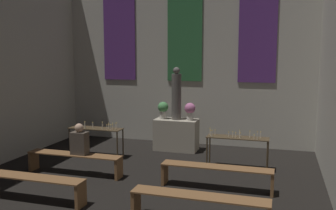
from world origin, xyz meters
TOP-DOWN VIEW (x-y plane):
  - wall_back at (0.00, 10.52)m, footprint 7.73×0.16m
  - altar at (0.00, 9.56)m, footprint 1.20×0.61m
  - statue at (0.00, 9.56)m, footprint 0.27×0.27m
  - flower_vase_left at (-0.39, 9.56)m, footprint 0.30×0.30m
  - flower_vase_right at (0.39, 9.56)m, footprint 0.30×0.30m
  - candle_rack_left at (-1.84, 8.31)m, footprint 1.44×0.42m
  - candle_rack_right at (1.85, 8.30)m, footprint 1.44×0.42m
  - pew_third_left at (-1.61, 5.20)m, footprint 2.23×0.36m
  - pew_third_right at (1.61, 5.20)m, footprint 2.23×0.36m
  - pew_back_left at (-1.61, 6.82)m, footprint 2.23×0.36m
  - pew_back_right at (1.61, 6.82)m, footprint 2.23×0.36m
  - person_seated at (-1.47, 6.82)m, footprint 0.36×0.24m

SIDE VIEW (x-z plane):
  - pew_third_left at x=-1.61m, z-range 0.11..0.59m
  - pew_third_right at x=1.61m, z-range 0.11..0.59m
  - pew_back_left at x=-1.61m, z-range 0.11..0.59m
  - pew_back_right at x=1.61m, z-range 0.11..0.59m
  - altar at x=0.00m, z-range 0.00..0.88m
  - candle_rack_left at x=-1.84m, z-range 0.19..1.15m
  - candle_rack_right at x=1.85m, z-range 0.19..1.15m
  - person_seated at x=-1.47m, z-range 0.43..1.13m
  - flower_vase_left at x=-0.39m, z-range 0.92..1.40m
  - flower_vase_right at x=0.39m, z-range 0.92..1.40m
  - statue at x=0.00m, z-range 0.83..2.30m
  - wall_back at x=0.00m, z-range 0.03..5.96m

